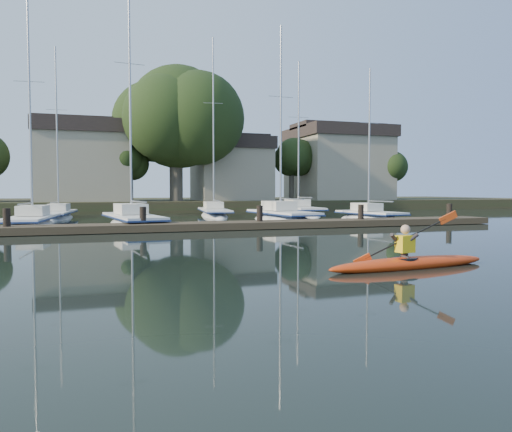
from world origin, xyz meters
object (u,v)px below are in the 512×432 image
object	(u,v)px
sailboat_3	(282,224)
sailboat_4	(370,223)
dock	(204,226)
kayak	(409,261)
sailboat_5	(58,221)
sailboat_2	(133,230)
sailboat_7	(299,217)
sailboat_1	(32,231)
sailboat_6	(214,219)

from	to	relation	value
sailboat_3	sailboat_4	bearing A→B (deg)	-10.94
dock	kayak	bearing A→B (deg)	-80.06
kayak	sailboat_5	xyz separation A→B (m)	(-10.06, 26.64, -0.35)
dock	sailboat_4	bearing A→B (deg)	20.37
kayak	sailboat_2	size ratio (longest dim) A/B	0.32
dock	sailboat_7	xyz separation A→B (m)	(10.61, 12.54, -0.41)
sailboat_5	sailboat_7	bearing A→B (deg)	4.96
dock	sailboat_4	world-z (taller)	sailboat_4
sailboat_1	sailboat_2	world-z (taller)	sailboat_2
kayak	dock	distance (m)	14.02
sailboat_4	sailboat_5	size ratio (longest dim) A/B	0.86
dock	sailboat_3	xyz separation A→B (m)	(6.32, 5.32, -0.41)
sailboat_4	sailboat_7	bearing A→B (deg)	95.51
sailboat_7	dock	bearing A→B (deg)	-125.98
sailboat_3	sailboat_2	bearing A→B (deg)	-174.82
sailboat_3	sailboat_4	world-z (taller)	sailboat_3
sailboat_1	sailboat_3	size ratio (longest dim) A/B	0.98
sailboat_4	sailboat_3	bearing A→B (deg)	166.11
dock	sailboat_3	distance (m)	8.28
sailboat_1	sailboat_2	bearing A→B (deg)	-4.05
sailboat_4	sailboat_6	distance (m)	11.88
dock	sailboat_5	bearing A→B (deg)	120.76
sailboat_4	kayak	bearing A→B (deg)	-125.36
kayak	dock	world-z (taller)	kayak
sailboat_2	sailboat_4	distance (m)	15.60
sailboat_6	sailboat_7	bearing A→B (deg)	7.02
sailboat_2	sailboat_6	distance (m)	11.05
sailboat_1	sailboat_5	xyz separation A→B (m)	(0.85, 8.16, 0.02)
sailboat_2	sailboat_7	world-z (taller)	sailboat_2
sailboat_2	sailboat_5	xyz separation A→B (m)	(-4.42, 9.05, 0.03)
sailboat_3	sailboat_7	distance (m)	8.39
sailboat_7	sailboat_4	bearing A→B (deg)	-73.27
sailboat_3	sailboat_6	distance (m)	7.73
sailboat_3	sailboat_7	world-z (taller)	sailboat_3
kayak	sailboat_5	bearing A→B (deg)	104.92
sailboat_3	sailboat_7	bearing A→B (deg)	55.29
dock	sailboat_7	bearing A→B (deg)	49.77
dock	sailboat_2	xyz separation A→B (m)	(-3.21, 3.78, -0.40)
dock	sailboat_2	world-z (taller)	sailboat_2
sailboat_5	dock	bearing A→B (deg)	-53.37
sailboat_1	sailboat_6	bearing A→B (deg)	38.75
sailboat_4	sailboat_6	world-z (taller)	sailboat_6
dock	sailboat_7	size ratio (longest dim) A/B	2.48
sailboat_1	sailboat_5	distance (m)	8.20
dock	sailboat_6	distance (m)	13.03
sailboat_2	sailboat_4	size ratio (longest dim) A/B	1.37
sailboat_5	sailboat_3	bearing A→B (deg)	-22.39
sailboat_3	sailboat_1	bearing A→B (deg)	178.52
sailboat_6	sailboat_7	xyz separation A→B (m)	(7.07, 0.00, -0.03)
sailboat_1	sailboat_3	xyz separation A→B (m)	(14.80, 0.66, -0.02)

